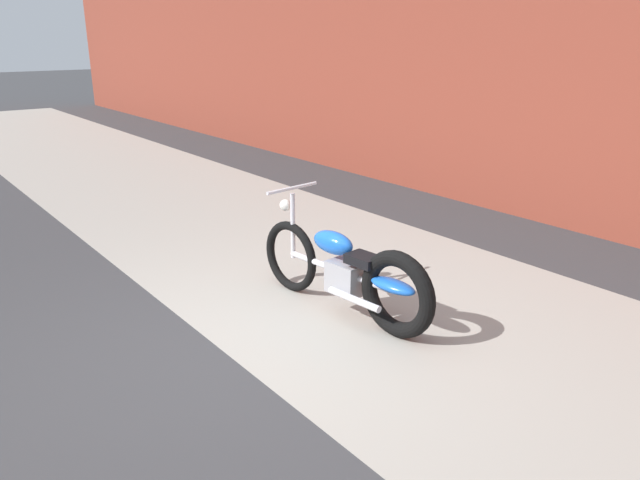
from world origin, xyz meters
TOP-DOWN VIEW (x-y plane):
  - ground_plane at (0.00, 0.00)m, footprint 80.00×80.00m
  - sidewalk_slab at (0.00, 1.75)m, footprint 36.00×3.50m
  - brick_building_wall at (0.00, 5.20)m, footprint 36.00×0.50m
  - motorcycle_blue at (-0.06, 1.19)m, footprint 2.01×0.58m

SIDE VIEW (x-z plane):
  - ground_plane at x=0.00m, z-range 0.00..0.00m
  - sidewalk_slab at x=0.00m, z-range 0.00..0.01m
  - motorcycle_blue at x=-0.06m, z-range -0.12..0.91m
  - brick_building_wall at x=0.00m, z-range 0.00..5.07m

